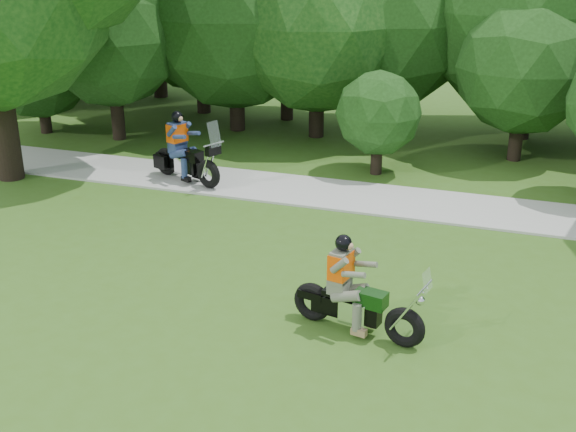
# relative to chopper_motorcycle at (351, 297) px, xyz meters

# --- Properties ---
(ground) EXTENTS (100.00, 100.00, 0.00)m
(ground) POSITION_rel_chopper_motorcycle_xyz_m (-0.19, -1.63, -0.62)
(ground) COLOR #385D1A
(ground) RESTS_ON ground
(walkway) EXTENTS (60.00, 2.20, 0.06)m
(walkway) POSITION_rel_chopper_motorcycle_xyz_m (-0.19, 6.37, -0.59)
(walkway) COLOR #A8A8A2
(walkway) RESTS_ON ground
(tree_line) EXTENTS (41.27, 12.55, 7.73)m
(tree_line) POSITION_rel_chopper_motorcycle_xyz_m (-0.87, 13.18, 3.09)
(tree_line) COLOR black
(tree_line) RESTS_ON ground
(chopper_motorcycle) EXTENTS (2.35, 0.88, 1.69)m
(chopper_motorcycle) POSITION_rel_chopper_motorcycle_xyz_m (0.00, 0.00, 0.00)
(chopper_motorcycle) COLOR black
(chopper_motorcycle) RESTS_ON ground
(touring_motorcycle) EXTENTS (2.32, 1.37, 1.85)m
(touring_motorcycle) POSITION_rel_chopper_motorcycle_xyz_m (-6.12, 6.07, 0.11)
(touring_motorcycle) COLOR black
(touring_motorcycle) RESTS_ON walkway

